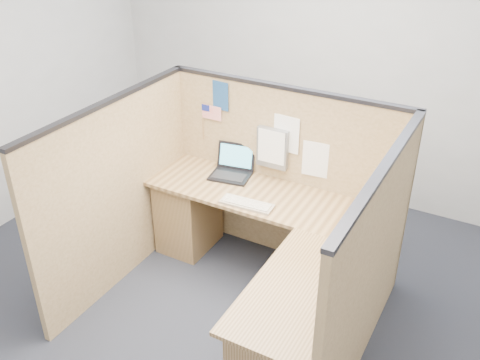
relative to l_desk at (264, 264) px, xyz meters
The scene contains 13 objects.
floor 0.52m from the l_desk, 122.80° to the right, with size 5.00×5.00×0.00m, color #21252F.
wall_back 2.22m from the l_desk, 95.35° to the left, with size 5.00×5.00×0.00m, color #ACAEB1.
cubicle_partitions 0.44m from the l_desk, 142.47° to the left, with size 2.06×1.83×1.53m.
l_desk is the anchor object (origin of this frame).
laptop 0.91m from the l_desk, 135.15° to the left, with size 0.36×0.36×0.24m.
keyboard 0.47m from the l_desk, 142.62° to the left, with size 0.42×0.17×0.03m.
mouse 0.67m from the l_desk, 23.79° to the left, with size 0.10×0.06×0.04m, color silver.
hand_forearm 0.65m from the l_desk, 10.86° to the left, with size 0.10×0.35×0.07m.
blue_poster 1.41m from the l_desk, 138.48° to the left, with size 0.18×0.00×0.24m, color navy.
american_flag 1.35m from the l_desk, 142.16° to the left, with size 0.19×0.01×0.32m.
file_holder 0.94m from the l_desk, 112.10° to the left, with size 0.26×0.05×0.34m.
paper_left 1.03m from the l_desk, 103.94° to the left, with size 0.24×0.00×0.30m, color white.
paper_right 0.91m from the l_desk, 81.34° to the left, with size 0.23×0.00×0.29m, color white.
Camera 1 is at (1.55, -2.56, 2.89)m, focal length 40.00 mm.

